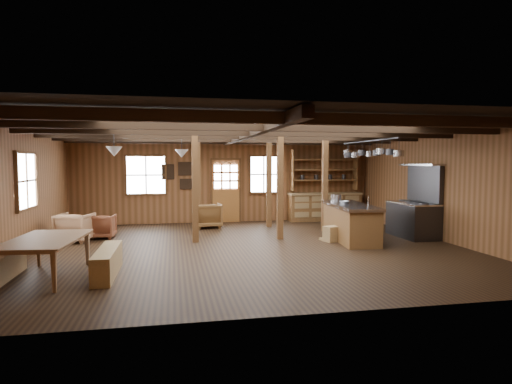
{
  "coord_description": "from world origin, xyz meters",
  "views": [
    {
      "loc": [
        -1.74,
        -9.8,
        2.02
      ],
      "look_at": [
        0.32,
        0.78,
        1.26
      ],
      "focal_mm": 30.0,
      "sensor_mm": 36.0,
      "label": 1
    }
  ],
  "objects_px": {
    "armchair_a": "(101,226)",
    "dining_table": "(48,258)",
    "commercial_range": "(415,213)",
    "armchair_b": "(207,216)",
    "armchair_c": "(75,227)",
    "kitchen_island": "(350,222)"
  },
  "relations": [
    {
      "from": "armchair_a",
      "to": "dining_table",
      "type": "bearing_deg",
      "value": 89.37
    },
    {
      "from": "armchair_a",
      "to": "commercial_range",
      "type": "bearing_deg",
      "value": 173.88
    },
    {
      "from": "commercial_range",
      "to": "armchair_a",
      "type": "relative_size",
      "value": 2.82
    },
    {
      "from": "armchair_a",
      "to": "armchair_b",
      "type": "distance_m",
      "value": 3.19
    },
    {
      "from": "armchair_a",
      "to": "armchair_b",
      "type": "height_order",
      "value": "armchair_b"
    },
    {
      "from": "commercial_range",
      "to": "armchair_c",
      "type": "relative_size",
      "value": 2.44
    },
    {
      "from": "dining_table",
      "to": "armchair_a",
      "type": "relative_size",
      "value": 2.84
    },
    {
      "from": "commercial_range",
      "to": "armchair_a",
      "type": "bearing_deg",
      "value": 170.5
    },
    {
      "from": "commercial_range",
      "to": "armchair_b",
      "type": "relative_size",
      "value": 2.38
    },
    {
      "from": "dining_table",
      "to": "armchair_b",
      "type": "distance_m",
      "value": 6.12
    },
    {
      "from": "kitchen_island",
      "to": "armchair_c",
      "type": "height_order",
      "value": "kitchen_island"
    },
    {
      "from": "commercial_range",
      "to": "armchair_b",
      "type": "xyz_separation_m",
      "value": [
        -5.36,
        2.69,
        -0.26
      ]
    },
    {
      "from": "commercial_range",
      "to": "kitchen_island",
      "type": "bearing_deg",
      "value": -175.94
    },
    {
      "from": "kitchen_island",
      "to": "armchair_a",
      "type": "bearing_deg",
      "value": 172.18
    },
    {
      "from": "kitchen_island",
      "to": "commercial_range",
      "type": "xyz_separation_m",
      "value": [
        1.9,
        0.14,
        0.16
      ]
    },
    {
      "from": "armchair_a",
      "to": "armchair_c",
      "type": "relative_size",
      "value": 0.87
    },
    {
      "from": "dining_table",
      "to": "armchair_a",
      "type": "bearing_deg",
      "value": 1.01
    },
    {
      "from": "armchair_b",
      "to": "kitchen_island",
      "type": "bearing_deg",
      "value": 136.29
    },
    {
      "from": "kitchen_island",
      "to": "armchair_b",
      "type": "xyz_separation_m",
      "value": [
        -3.46,
        2.83,
        -0.1
      ]
    },
    {
      "from": "kitchen_island",
      "to": "commercial_range",
      "type": "height_order",
      "value": "commercial_range"
    },
    {
      "from": "kitchen_island",
      "to": "dining_table",
      "type": "height_order",
      "value": "kitchen_island"
    },
    {
      "from": "kitchen_island",
      "to": "armchair_c",
      "type": "xyz_separation_m",
      "value": [
        -6.94,
        1.12,
        -0.11
      ]
    }
  ]
}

